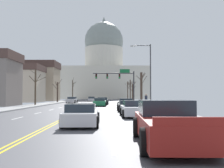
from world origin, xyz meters
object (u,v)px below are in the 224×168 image
signal_gantry (120,79)px  sedan_near_04 (136,109)px  sedan_oncoming_00 (73,100)px  sedan_near_03 (128,106)px  pedestrian_00 (147,100)px  sedan_near_01 (101,102)px  sedan_near_02 (127,103)px  street_lamp_right (149,70)px  sedan_near_00 (104,101)px  sedan_near_05 (83,115)px  sedan_oncoming_01 (93,99)px  bicycle_parked (146,103)px  pickup_truck_near_06 (169,124)px

signal_gantry → sedan_near_04: bearing=-89.0°
sedan_oncoming_00 → sedan_near_03: bearing=-69.6°
sedan_oncoming_00 → pedestrian_00: 24.21m
sedan_near_01 → sedan_near_02: size_ratio=0.97×
signal_gantry → pedestrian_00: bearing=-78.9°
street_lamp_right → sedan_near_03: street_lamp_right is taller
pedestrian_00 → sedan_oncoming_00: bearing=121.9°
sedan_near_00 → sedan_near_02: size_ratio=0.98×
signal_gantry → sedan_near_01: size_ratio=1.75×
sedan_near_00 → signal_gantry: bearing=54.2°
sedan_near_05 → sedan_oncoming_01: (-3.62, 52.28, -0.02)m
street_lamp_right → sedan_oncoming_01: (-9.75, 35.36, -4.26)m
sedan_oncoming_00 → bicycle_parked: size_ratio=2.47×
bicycle_parked → sedan_oncoming_01: bearing=107.9°
sedan_near_04 → pickup_truck_near_06: (0.21, -11.08, 0.10)m
pickup_truck_near_06 → sedan_oncoming_01: 58.19m
signal_gantry → sedan_near_04: size_ratio=1.84×
sedan_near_05 → bicycle_parked: 22.54m
pedestrian_00 → pickup_truck_near_06: bearing=-95.8°
street_lamp_right → sedan_near_04: size_ratio=1.82×
street_lamp_right → pedestrian_00: bearing=91.5°
signal_gantry → pickup_truck_near_06: signal_gantry is taller
pickup_truck_near_06 → bicycle_parked: bearing=84.5°
sedan_near_02 → sedan_oncoming_01: 34.43m
street_lamp_right → sedan_near_03: 7.05m
street_lamp_right → sedan_near_05: 18.49m
sedan_near_00 → sedan_oncoming_01: bearing=99.5°
signal_gantry → sedan_oncoming_00: signal_gantry is taller
signal_gantry → sedan_near_00: size_ratio=1.73×
sedan_near_01 → sedan_near_05: sedan_near_05 is taller
sedan_near_05 → sedan_oncoming_01: bearing=94.0°
street_lamp_right → sedan_oncoming_01: street_lamp_right is taller
sedan_near_00 → sedan_near_05: 30.00m
signal_gantry → pickup_truck_near_06: bearing=-89.0°
sedan_near_01 → bicycle_parked: (6.41, -2.45, -0.09)m
sedan_near_01 → sedan_near_03: bearing=-74.1°
sedan_oncoming_01 → pedestrian_00: (9.72, -33.98, 0.51)m
sedan_near_05 → pickup_truck_near_06: bearing=-55.9°
street_lamp_right → sedan_near_03: size_ratio=1.78×
sedan_near_00 → sedan_oncoming_00: bearing=127.4°
sedan_oncoming_00 → pedestrian_00: pedestrian_00 is taller
street_lamp_right → sedan_oncoming_01: 36.92m
sedan_near_01 → sedan_near_00: bearing=88.1°
sedan_oncoming_01 → pickup_truck_near_06: bearing=-82.8°
sedan_near_03 → pedestrian_00: bearing=65.8°
pickup_truck_near_06 → sedan_oncoming_00: (-10.37, 44.32, -0.11)m
sedan_near_02 → sedan_oncoming_00: sedan_near_02 is taller
sedan_near_03 → sedan_near_00: bearing=100.2°
signal_gantry → bicycle_parked: size_ratio=4.47×
sedan_near_05 → sedan_oncoming_00: 39.43m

